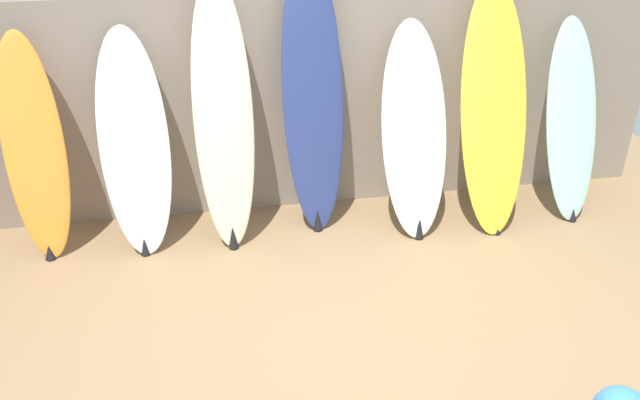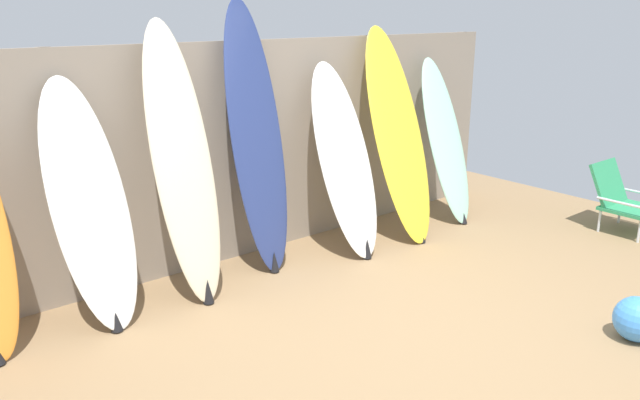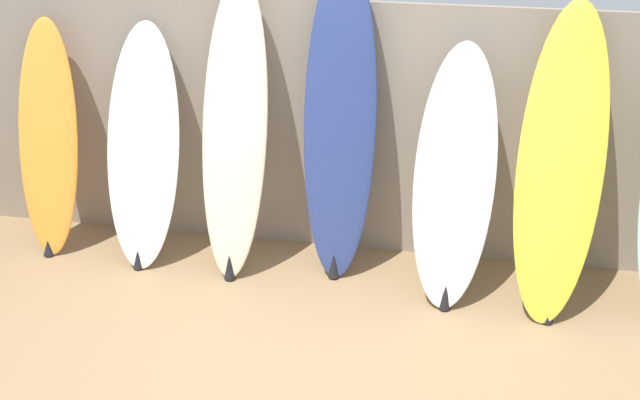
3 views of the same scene
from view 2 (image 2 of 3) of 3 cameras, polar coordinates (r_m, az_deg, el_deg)
ground at (r=4.09m, az=8.79°, el=-12.96°), size 7.68×7.68×0.00m
fence_back at (r=5.21m, az=-7.40°, el=4.36°), size 6.08×0.11×1.80m
surfboard_white_1 at (r=4.33m, az=-20.31°, el=-0.51°), size 0.55×0.66×1.64m
surfboard_cream_2 at (r=4.51m, az=-12.42°, el=3.18°), size 0.45×0.63×1.99m
surfboard_navy_3 at (r=4.91m, az=-5.77°, el=5.39°), size 0.51×0.49×2.13m
surfboard_white_4 at (r=5.30m, az=2.31°, el=3.59°), size 0.55×0.73×1.62m
surfboard_yellow_5 at (r=5.71m, az=7.17°, el=5.89°), size 0.61×0.84×1.90m
surfboard_seafoam_6 at (r=6.29m, az=11.42°, el=5.29°), size 0.47×0.70×1.59m
beach_chair at (r=6.58m, az=25.80°, el=0.24°), size 0.50×0.57×0.64m
beach_ball at (r=4.52m, az=26.99°, el=-9.67°), size 0.29×0.29×0.29m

